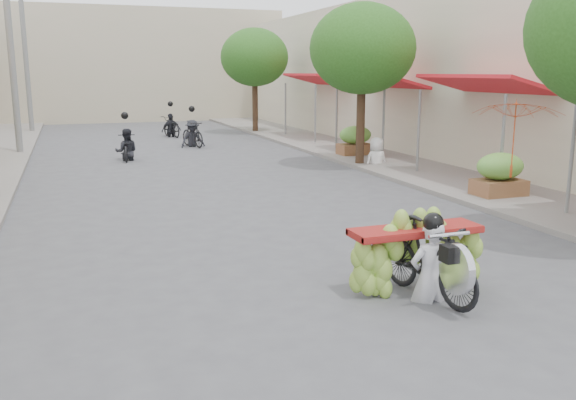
{
  "coord_description": "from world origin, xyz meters",
  "views": [
    {
      "loc": [
        -3.58,
        -4.02,
        3.07
      ],
      "look_at": [
        -0.43,
        4.78,
        1.1
      ],
      "focal_mm": 38.0,
      "sensor_mm": 36.0,
      "label": 1
    }
  ],
  "objects": [
    {
      "name": "street_tree_mid",
      "position": [
        5.4,
        14.0,
        3.78
      ],
      "size": [
        3.4,
        3.4,
        5.25
      ],
      "color": "#3A2719",
      "rests_on": "ground"
    },
    {
      "name": "street_tree_far",
      "position": [
        5.4,
        26.0,
        3.78
      ],
      "size": [
        3.4,
        3.4,
        5.25
      ],
      "color": "#3A2719",
      "rests_on": "ground"
    },
    {
      "name": "market_umbrella",
      "position": [
        5.81,
        7.07,
        2.49
      ],
      "size": [
        2.5,
        2.5,
        1.77
      ],
      "rotation": [
        0.0,
        0.0,
        0.35
      ],
      "color": "#B44118",
      "rests_on": "ground"
    },
    {
      "name": "bg_motorbike_c",
      "position": [
        1.04,
        25.58,
        0.78
      ],
      "size": [
        1.07,
        1.83,
        1.95
      ],
      "color": "black",
      "rests_on": "ground"
    },
    {
      "name": "utility_pole_far",
      "position": [
        -5.4,
        21.0,
        4.03
      ],
      "size": [
        0.6,
        0.24,
        8.0
      ],
      "color": "slate",
      "rests_on": "ground"
    },
    {
      "name": "pedestrian",
      "position": [
        5.94,
        13.84,
        0.97
      ],
      "size": [
        0.89,
        0.6,
        1.7
      ],
      "rotation": [
        0.0,
        0.0,
        3.27
      ],
      "color": "white",
      "rests_on": "ground"
    },
    {
      "name": "utility_pole_back",
      "position": [
        -5.4,
        30.0,
        4.03
      ],
      "size": [
        0.6,
        0.24,
        8.0
      ],
      "color": "slate",
      "rests_on": "ground"
    },
    {
      "name": "produce_crate_far",
      "position": [
        6.2,
        16.0,
        0.71
      ],
      "size": [
        1.2,
        0.88,
        1.16
      ],
      "color": "brown",
      "rests_on": "ground"
    },
    {
      "name": "sidewalk_right",
      "position": [
        7.0,
        15.0,
        0.06
      ],
      "size": [
        4.0,
        60.0,
        0.12
      ],
      "primitive_type": "cube",
      "color": "gray",
      "rests_on": "ground"
    },
    {
      "name": "banana_motorbike",
      "position": [
        0.92,
        2.96,
        0.69
      ],
      "size": [
        2.2,
        1.96,
        2.06
      ],
      "color": "black",
      "rests_on": "ground"
    },
    {
      "name": "bg_motorbike_a",
      "position": [
        -1.73,
        18.08,
        0.75
      ],
      "size": [
        0.85,
        1.63,
        1.95
      ],
      "color": "black",
      "rests_on": "ground"
    },
    {
      "name": "far_building",
      "position": [
        0.0,
        38.0,
        3.5
      ],
      "size": [
        20.0,
        6.0,
        7.0
      ],
      "primitive_type": "cube",
      "color": "#BAAE93",
      "rests_on": "ground"
    },
    {
      "name": "produce_crate_mid",
      "position": [
        6.2,
        8.0,
        0.71
      ],
      "size": [
        1.2,
        0.88,
        1.16
      ],
      "color": "brown",
      "rests_on": "ground"
    },
    {
      "name": "shophouse_row_right",
      "position": [
        11.99,
        14.0,
        3.0
      ],
      "size": [
        9.77,
        40.0,
        6.0
      ],
      "color": "beige",
      "rests_on": "ground"
    },
    {
      "name": "bg_motorbike_b",
      "position": [
        1.23,
        21.21,
        0.83
      ],
      "size": [
        1.17,
        1.92,
        1.95
      ],
      "color": "black",
      "rests_on": "ground"
    }
  ]
}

